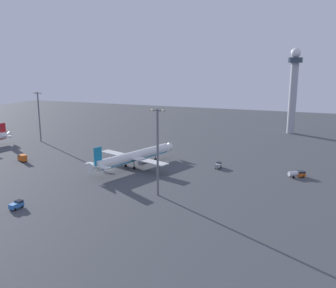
{
  "coord_description": "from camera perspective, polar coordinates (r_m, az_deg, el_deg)",
  "views": [
    {
      "loc": [
        74.34,
        -121.6,
        41.74
      ],
      "look_at": [
        14.39,
        36.35,
        4.0
      ],
      "focal_mm": 39.6,
      "sensor_mm": 36.0,
      "label": 1
    }
  ],
  "objects": [
    {
      "name": "apron_light_east",
      "position": [
        114.79,
        -1.61,
        -0.49
      ],
      "size": [
        4.8,
        0.9,
        27.79
      ],
      "color": "slate",
      "rests_on": "ground"
    },
    {
      "name": "ground_plane",
      "position": [
        148.51,
        -10.24,
        -3.94
      ],
      "size": [
        416.0,
        416.0,
        0.0
      ],
      "primitive_type": "plane",
      "color": "#424449"
    },
    {
      "name": "fuel_truck",
      "position": [
        144.74,
        19.27,
        -4.33
      ],
      "size": [
        6.41,
        5.23,
        2.35
      ],
      "rotation": [
        0.0,
        0.0,
        5.3
      ],
      "color": "#D85919",
      "rests_on": "ground"
    },
    {
      "name": "control_tower",
      "position": [
        229.1,
        18.76,
        8.52
      ],
      "size": [
        8.0,
        8.0,
        49.34
      ],
      "color": "#A8A8B2",
      "rests_on": "ground"
    },
    {
      "name": "catering_truck",
      "position": [
        169.92,
        -21.5,
        -1.98
      ],
      "size": [
        6.08,
        4.81,
        3.05
      ],
      "rotation": [
        0.0,
        0.0,
        1.06
      ],
      "color": "#D85919",
      "rests_on": "ground"
    },
    {
      "name": "maintenance_van",
      "position": [
        149.81,
        7.77,
        -3.24
      ],
      "size": [
        2.17,
        4.22,
        2.25
      ],
      "rotation": [
        0.0,
        0.0,
        0.04
      ],
      "color": "gray",
      "rests_on": "ground"
    },
    {
      "name": "apron_light_central",
      "position": [
        206.59,
        -19.25,
        4.45
      ],
      "size": [
        4.8,
        0.9,
        26.28
      ],
      "color": "slate",
      "rests_on": "ground"
    },
    {
      "name": "baggage_tractor",
      "position": [
        117.08,
        -22.28,
        -8.66
      ],
      "size": [
        2.26,
        4.26,
        2.25
      ],
      "rotation": [
        0.0,
        0.0,
        6.22
      ],
      "color": "#3372BF",
      "rests_on": "ground"
    },
    {
      "name": "airplane_near_gate",
      "position": [
        149.28,
        -5.33,
        -1.98
      ],
      "size": [
        34.08,
        43.29,
        11.46
      ],
      "rotation": [
        0.0,
        0.0,
        -0.34
      ],
      "color": "silver",
      "rests_on": "ground"
    }
  ]
}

